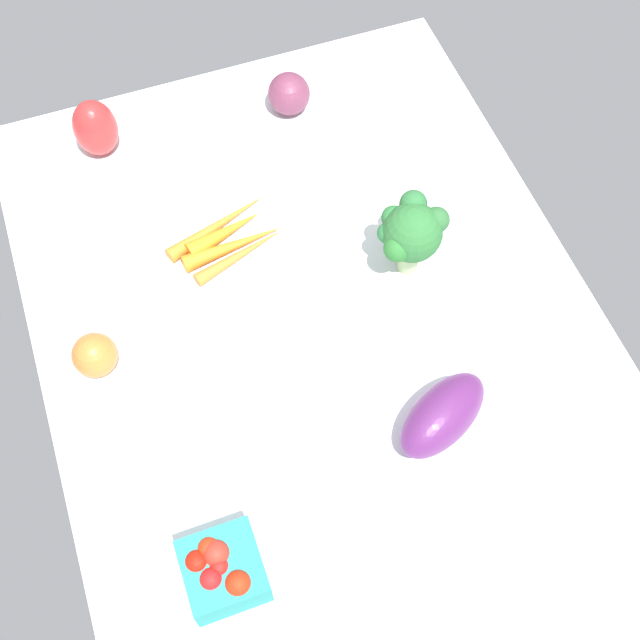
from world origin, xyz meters
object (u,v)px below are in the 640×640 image
(broccoli_head, at_px, (411,232))
(eggplant, at_px, (443,415))
(heirloom_tomato_orange, at_px, (95,355))
(berry_basket, at_px, (222,570))
(bell_pepper_red, at_px, (95,128))
(carrot_bunch, at_px, (229,238))
(red_onion_center, at_px, (289,94))

(broccoli_head, bearing_deg, eggplant, -12.77)
(eggplant, bearing_deg, broccoli_head, -129.39)
(heirloom_tomato_orange, bearing_deg, broccoli_head, 91.12)
(berry_basket, distance_m, heirloom_tomato_orange, 0.33)
(eggplant, bearing_deg, berry_basket, -10.87)
(bell_pepper_red, bearing_deg, carrot_bunch, 29.88)
(heirloom_tomato_orange, height_order, carrot_bunch, heirloom_tomato_orange)
(carrot_bunch, relative_size, broccoli_head, 1.41)
(heirloom_tomato_orange, distance_m, carrot_bunch, 0.26)
(eggplant, height_order, broccoli_head, broccoli_head)
(berry_basket, relative_size, carrot_bunch, 0.51)
(broccoli_head, bearing_deg, heirloom_tomato_orange, -88.88)
(bell_pepper_red, bearing_deg, eggplant, 26.96)
(carrot_bunch, bearing_deg, red_onion_center, 142.64)
(bell_pepper_red, xyz_separation_m, red_onion_center, (0.02, 0.30, -0.02))
(eggplant, relative_size, heirloom_tomato_orange, 2.34)
(eggplant, height_order, red_onion_center, eggplant)
(heirloom_tomato_orange, xyz_separation_m, broccoli_head, (-0.01, 0.45, 0.05))
(berry_basket, height_order, broccoli_head, broccoli_head)
(berry_basket, xyz_separation_m, carrot_bunch, (-0.46, 0.14, -0.02))
(eggplant, height_order, bell_pepper_red, bell_pepper_red)
(heirloom_tomato_orange, bearing_deg, carrot_bunch, 120.85)
(berry_basket, height_order, bell_pepper_red, bell_pepper_red)
(heirloom_tomato_orange, distance_m, red_onion_center, 0.53)
(heirloom_tomato_orange, height_order, bell_pepper_red, bell_pepper_red)
(heirloom_tomato_orange, relative_size, carrot_bunch, 0.34)
(eggplant, distance_m, red_onion_center, 0.59)
(eggplant, height_order, carrot_bunch, eggplant)
(eggplant, xyz_separation_m, heirloom_tomato_orange, (-0.24, -0.39, -0.01))
(eggplant, height_order, heirloom_tomato_orange, eggplant)
(berry_basket, xyz_separation_m, red_onion_center, (-0.68, 0.31, 0.00))
(carrot_bunch, bearing_deg, heirloom_tomato_orange, -59.15)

